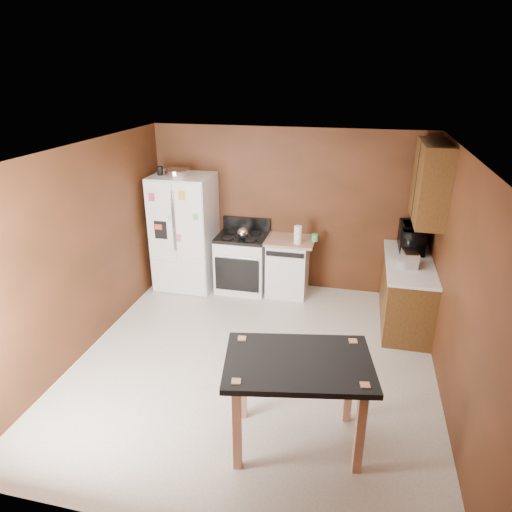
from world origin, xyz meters
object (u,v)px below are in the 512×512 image
(roasting_pan, at_px, (177,172))
(pen_cup, at_px, (160,171))
(paper_towel, at_px, (298,235))
(gas_range, at_px, (242,262))
(microwave, at_px, (412,238))
(refrigerator, at_px, (185,232))
(kettle, at_px, (243,233))
(toaster, at_px, (410,259))
(dishwasher, at_px, (288,266))
(island, at_px, (298,373))
(green_canister, at_px, (315,238))

(roasting_pan, bearing_deg, pen_cup, -172.88)
(paper_towel, height_order, gas_range, paper_towel)
(microwave, bearing_deg, refrigerator, 89.39)
(kettle, bearing_deg, gas_range, 109.34)
(toaster, distance_m, dishwasher, 1.90)
(paper_towel, bearing_deg, microwave, 3.38)
(pen_cup, relative_size, island, 0.09)
(refrigerator, height_order, island, refrigerator)
(refrigerator, bearing_deg, island, -53.42)
(kettle, bearing_deg, dishwasher, 12.26)
(green_canister, relative_size, dishwasher, 0.12)
(pen_cup, height_order, gas_range, pen_cup)
(microwave, bearing_deg, gas_range, 88.23)
(kettle, xyz_separation_m, green_canister, (1.07, 0.16, -0.04))
(roasting_pan, relative_size, gas_range, 0.33)
(refrigerator, bearing_deg, green_canister, 2.77)
(pen_cup, xyz_separation_m, kettle, (1.26, -0.01, -0.88))
(roasting_pan, height_order, paper_towel, roasting_pan)
(paper_towel, bearing_deg, dishwasher, 138.13)
(roasting_pan, distance_m, paper_towel, 2.01)
(microwave, height_order, dishwasher, microwave)
(paper_towel, distance_m, green_canister, 0.29)
(pen_cup, relative_size, paper_towel, 0.50)
(green_canister, distance_m, dishwasher, 0.63)
(toaster, relative_size, refrigerator, 0.16)
(roasting_pan, relative_size, dishwasher, 0.40)
(pen_cup, relative_size, refrigerator, 0.07)
(kettle, bearing_deg, refrigerator, 176.27)
(pen_cup, xyz_separation_m, island, (2.53, -2.94, -1.09))
(paper_towel, height_order, refrigerator, refrigerator)
(gas_range, xyz_separation_m, island, (1.31, -3.05, 0.31))
(kettle, bearing_deg, green_canister, 8.51)
(paper_towel, relative_size, microwave, 0.45)
(pen_cup, xyz_separation_m, green_canister, (2.33, 0.15, -0.92))
(island, bearing_deg, pen_cup, 130.75)
(microwave, height_order, refrigerator, refrigerator)
(green_canister, relative_size, refrigerator, 0.06)
(toaster, bearing_deg, dishwasher, 149.46)
(paper_towel, distance_m, refrigerator, 1.79)
(toaster, xyz_separation_m, refrigerator, (-3.32, 0.59, -0.10))
(refrigerator, distance_m, island, 3.72)
(green_canister, bearing_deg, paper_towel, -146.94)
(green_canister, bearing_deg, toaster, -27.95)
(green_canister, height_order, microwave, microwave)
(microwave, distance_m, island, 3.26)
(green_canister, distance_m, toaster, 1.47)
(gas_range, bearing_deg, green_canister, 1.91)
(kettle, distance_m, island, 3.20)
(green_canister, bearing_deg, roasting_pan, -176.70)
(roasting_pan, xyz_separation_m, dishwasher, (1.68, 0.11, -1.39))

